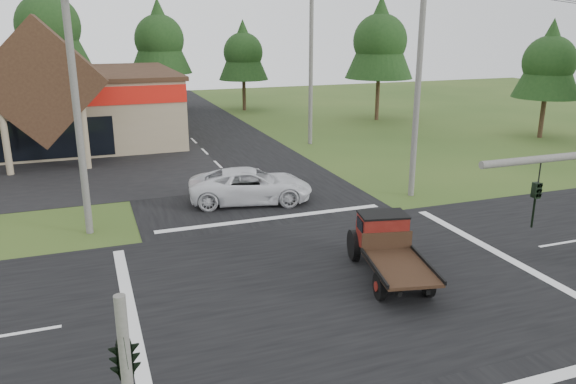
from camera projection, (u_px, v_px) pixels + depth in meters
name	position (u px, v px, depth m)	size (l,w,h in m)	color
ground	(336.00, 281.00, 19.67)	(120.00, 120.00, 0.00)	#2F4A1A
road_ns	(336.00, 281.00, 19.66)	(12.00, 120.00, 0.02)	black
road_ew	(336.00, 281.00, 19.66)	(120.00, 12.00, 0.02)	black
traffic_signal_corner	(123.00, 337.00, 9.60)	(0.53, 2.48, 4.40)	#595651
utility_pole_nw	(76.00, 108.00, 22.67)	(2.00, 0.30, 10.50)	#595651
utility_pole_ne	(418.00, 82.00, 27.79)	(2.00, 0.30, 11.50)	#595651
utility_pole_n	(311.00, 66.00, 40.42)	(2.00, 0.30, 11.20)	#595651
tree_row_c	(48.00, 23.00, 50.72)	(7.28, 7.28, 13.13)	#332316
tree_row_d	(159.00, 37.00, 55.30)	(6.16, 6.16, 11.11)	#332316
tree_row_e	(243.00, 50.00, 56.52)	(5.04, 5.04, 9.09)	#332316
tree_side_ne	(380.00, 38.00, 50.43)	(6.16, 6.16, 11.11)	#332316
tree_side_e_near	(550.00, 59.00, 42.66)	(5.04, 5.04, 9.09)	#332316
antique_flatbed_truck	(391.00, 250.00, 19.60)	(1.94, 5.07, 2.12)	#530F0B
white_pickup	(251.00, 185.00, 28.19)	(2.83, 6.15, 1.71)	silver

